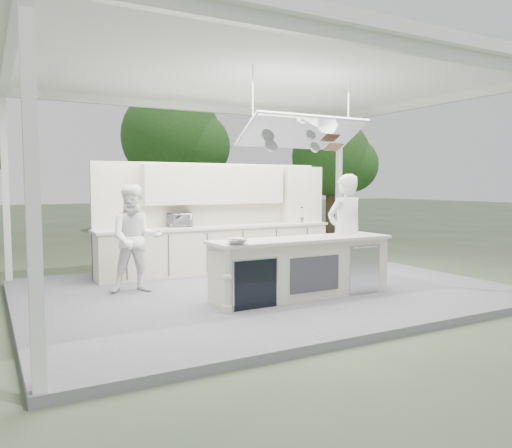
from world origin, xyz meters
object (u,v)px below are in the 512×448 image
demo_island (301,267)px  back_counter (219,248)px  sous_chef (136,239)px  head_chef (345,231)px

demo_island → back_counter: same height
sous_chef → demo_island: bearing=-24.2°
demo_island → back_counter: 2.82m
demo_island → sous_chef: 2.79m
sous_chef → head_chef: bearing=-11.6°
demo_island → back_counter: size_ratio=0.61×
head_chef → sous_chef: (-3.29, 1.40, -0.09)m
back_counter → sous_chef: (-2.06, -1.20, 0.42)m
demo_island → head_chef: head_chef is taller
sous_chef → back_counter: bearing=41.6°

